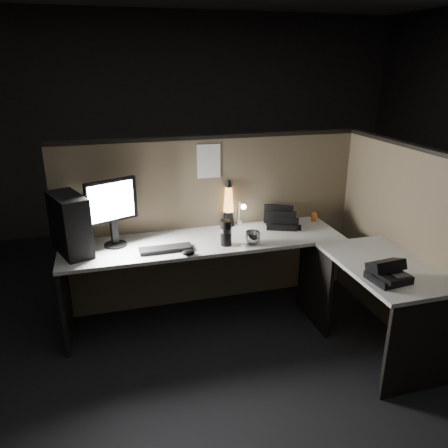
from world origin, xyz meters
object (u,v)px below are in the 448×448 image
object	(u,v)px
pc_tower	(70,224)
lava_lamp	(229,207)
desk_phone	(387,272)
monitor	(112,206)
keyboard	(166,249)

from	to	relation	value
pc_tower	lava_lamp	distance (m)	1.34
lava_lamp	desk_phone	size ratio (longest dim) A/B	1.54
monitor	keyboard	distance (m)	0.53
lava_lamp	keyboard	bearing A→B (deg)	-146.88
pc_tower	keyboard	bearing A→B (deg)	-33.80
lava_lamp	desk_phone	xyz separation A→B (m)	(0.72, -1.29, -0.12)
keyboard	desk_phone	world-z (taller)	desk_phone
monitor	desk_phone	distance (m)	2.06
pc_tower	monitor	world-z (taller)	monitor
monitor	keyboard	size ratio (longest dim) A/B	1.31
pc_tower	lava_lamp	world-z (taller)	pc_tower
desk_phone	pc_tower	bearing A→B (deg)	146.96
pc_tower	desk_phone	xyz separation A→B (m)	(2.04, -1.05, -0.17)
pc_tower	lava_lamp	bearing A→B (deg)	-10.20
keyboard	desk_phone	distance (m)	1.61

